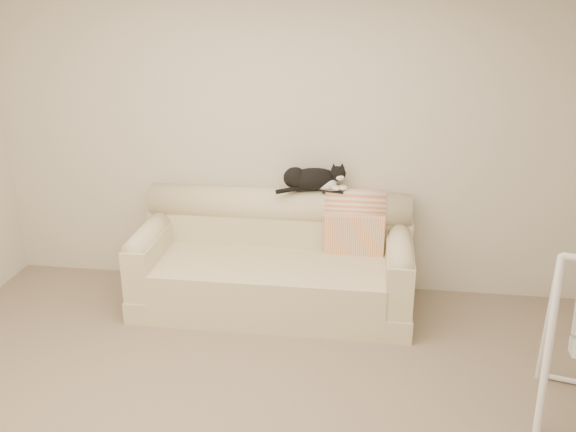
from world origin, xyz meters
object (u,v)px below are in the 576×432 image
object	(u,v)px
sofa	(274,263)
remote_a	(307,189)
remote_b	(333,192)
tuxedo_cat	(313,179)

from	to	relation	value
sofa	remote_a	size ratio (longest dim) A/B	11.78
remote_a	remote_b	distance (m)	0.22
remote_a	remote_b	bearing A→B (deg)	-11.26
remote_a	tuxedo_cat	size ratio (longest dim) A/B	0.33
sofa	remote_b	distance (m)	0.74
sofa	remote_a	distance (m)	0.66
sofa	tuxedo_cat	world-z (taller)	tuxedo_cat
sofa	remote_b	xyz separation A→B (m)	(0.45, 0.21, 0.56)
sofa	remote_a	bearing A→B (deg)	47.72
remote_a	tuxedo_cat	distance (m)	0.11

